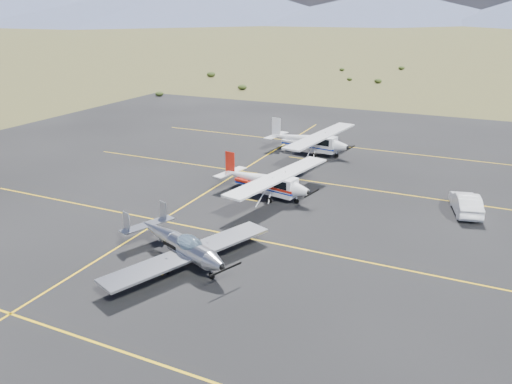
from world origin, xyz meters
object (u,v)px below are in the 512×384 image
Objects in this scene: aircraft_low_wing at (182,245)px; aircraft_plain at (310,140)px; sedan at (466,203)px; aircraft_cessna at (266,180)px.

aircraft_plain is at bearing 113.86° from aircraft_low_wing.
aircraft_low_wing is at bearing -79.87° from aircraft_plain.
aircraft_low_wing is 22.25m from aircraft_plain.
aircraft_low_wing is at bearing 32.24° from sedan.
aircraft_low_wing is 18.30m from sedan.
aircraft_cessna is at bearing -77.73° from aircraft_plain.
aircraft_low_wing reaches higher than sedan.
aircraft_plain is 16.35m from sedan.
sedan is at bearing -25.84° from aircraft_plain.
sedan is (12.70, 2.52, -0.50)m from aircraft_cessna.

